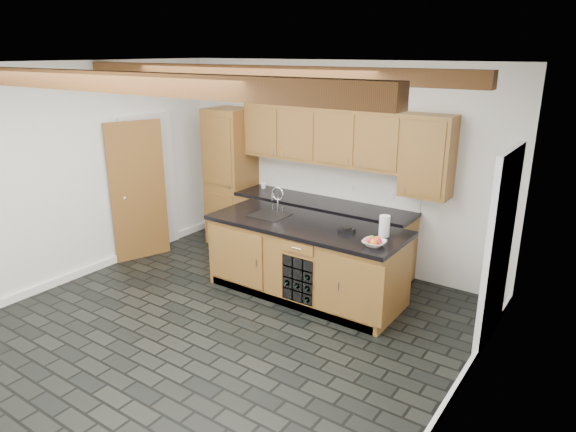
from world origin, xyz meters
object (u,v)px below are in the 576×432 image
at_px(kitchen_scale, 347,229).
at_px(fruit_bowl, 374,243).
at_px(paper_towel, 384,226).
at_px(island, 306,259).

height_order(kitchen_scale, fruit_bowl, fruit_bowl).
xyz_separation_m(kitchen_scale, paper_towel, (0.42, 0.11, 0.09)).
relative_size(island, fruit_bowl, 10.05).
relative_size(kitchen_scale, paper_towel, 0.88).
distance_m(island, paper_towel, 1.13).
bearing_deg(island, paper_towel, 8.19).
height_order(fruit_bowl, paper_towel, paper_towel).
relative_size(island, kitchen_scale, 11.85).
relative_size(kitchen_scale, fruit_bowl, 0.85).
bearing_deg(fruit_bowl, island, 168.40).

